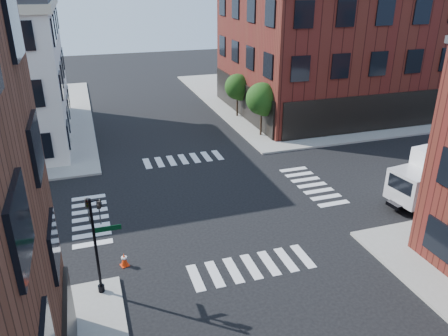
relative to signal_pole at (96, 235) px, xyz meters
name	(u,v)px	position (x,y,z in m)	size (l,w,h in m)	color
ground	(210,201)	(6.72, 6.68, -2.86)	(120.00, 120.00, 0.00)	black
sidewalk_ne	(332,94)	(27.72, 27.68, -2.78)	(30.00, 30.00, 0.15)	gray
building_ne	(359,48)	(27.22, 22.68, 3.14)	(25.00, 16.00, 12.00)	#4F1813
tree_near	(263,100)	(14.28, 16.65, 0.30)	(2.69, 2.69, 4.49)	black
tree_far	(238,88)	(14.28, 22.65, 0.02)	(2.43, 2.43, 4.07)	black
signal_pole	(96,235)	(0.00, 0.00, 0.00)	(1.29, 1.24, 4.60)	black
box_truck	(447,173)	(20.34, 2.49, -1.12)	(7.55, 3.09, 3.34)	white
traffic_cone	(124,260)	(1.08, 1.63, -2.53)	(0.46, 0.46, 0.68)	#F2340A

